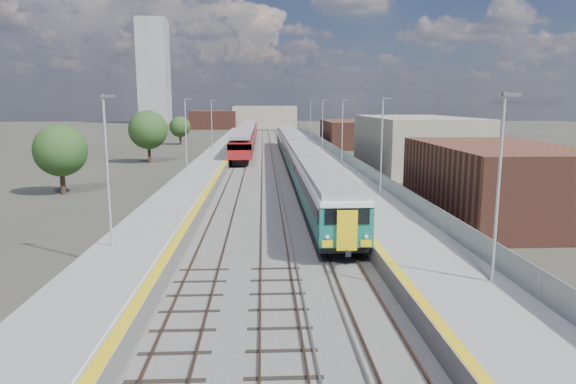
{
  "coord_description": "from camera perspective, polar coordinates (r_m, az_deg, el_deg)",
  "views": [
    {
      "loc": [
        -2.55,
        -17.31,
        8.13
      ],
      "look_at": [
        -0.92,
        16.56,
        2.2
      ],
      "focal_mm": 32.0,
      "sensor_mm": 36.0,
      "label": 1
    }
  ],
  "objects": [
    {
      "name": "green_train",
      "position": [
        63.15,
        0.94,
        4.48
      ],
      "size": [
        2.77,
        77.05,
        3.04
      ],
      "color": "black",
      "rests_on": "ground"
    },
    {
      "name": "tracks",
      "position": [
        71.94,
        -2.03,
        3.51
      ],
      "size": [
        8.96,
        160.0,
        0.17
      ],
      "color": "#4C3323",
      "rests_on": "ground"
    },
    {
      "name": "buildings",
      "position": [
        156.7,
        -8.61,
        10.75
      ],
      "size": [
        72.0,
        185.5,
        40.0
      ],
      "color": "brown",
      "rests_on": "ground"
    },
    {
      "name": "red_train",
      "position": [
        94.18,
        -4.57,
        6.31
      ],
      "size": [
        3.03,
        61.45,
        3.83
      ],
      "color": "black",
      "rests_on": "ground"
    },
    {
      "name": "tree_c",
      "position": [
        102.72,
        -11.91,
        7.1
      ],
      "size": [
        4.07,
        4.07,
        5.51
      ],
      "color": "#382619",
      "rests_on": "ground"
    },
    {
      "name": "tree_b",
      "position": [
        72.39,
        -15.28,
        6.68
      ],
      "size": [
        5.24,
        5.24,
        7.11
      ],
      "color": "#382619",
      "rests_on": "ground"
    },
    {
      "name": "tree_d",
      "position": [
        88.32,
        11.92,
        6.97
      ],
      "size": [
        4.59,
        4.59,
        6.22
      ],
      "color": "#382619",
      "rests_on": "ground"
    },
    {
      "name": "ballast_bed",
      "position": [
        70.27,
        -2.5,
        3.29
      ],
      "size": [
        10.5,
        155.0,
        0.06
      ],
      "primitive_type": "cube",
      "color": "#565451",
      "rests_on": "ground"
    },
    {
      "name": "platform_right",
      "position": [
        70.64,
        3.63,
        3.73
      ],
      "size": [
        4.7,
        155.0,
        8.52
      ],
      "color": "slate",
      "rests_on": "ground"
    },
    {
      "name": "platform_left",
      "position": [
        70.51,
        -8.04,
        3.62
      ],
      "size": [
        4.3,
        155.0,
        8.52
      ],
      "color": "slate",
      "rests_on": "ground"
    },
    {
      "name": "tree_a",
      "position": [
        49.81,
        -23.97,
        4.22
      ],
      "size": [
        4.6,
        4.6,
        6.24
      ],
      "color": "#382619",
      "rests_on": "ground"
    },
    {
      "name": "ground",
      "position": [
        67.84,
        -0.58,
        3.03
      ],
      "size": [
        320.0,
        320.0,
        0.0
      ],
      "primitive_type": "plane",
      "color": "#47443A",
      "rests_on": "ground"
    }
  ]
}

